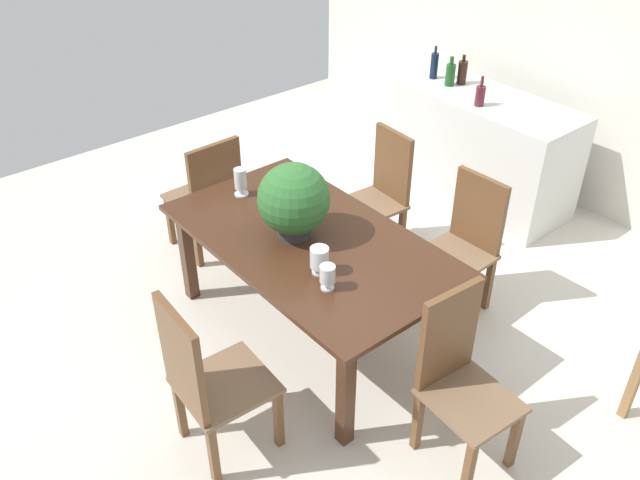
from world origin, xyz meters
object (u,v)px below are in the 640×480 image
(wine_glass, at_px, (312,183))
(wine_bottle_tall, at_px, (434,65))
(chair_far_left, at_px, (381,190))
(chair_head_end, at_px, (209,192))
(chair_far_right, at_px, (467,238))
(flower_centerpiece, at_px, (294,200))
(chair_foot_end, at_px, (458,372))
(wine_bottle_dark, at_px, (462,72))
(dining_table, at_px, (310,250))
(crystal_vase_right, at_px, (319,258))
(wine_bottle_clear, at_px, (480,95))
(crystal_vase_left, at_px, (327,275))
(chair_near_right, at_px, (204,377))
(wine_bottle_green, at_px, (450,74))
(crystal_vase_center_near, at_px, (240,180))
(kitchen_counter, at_px, (482,149))

(wine_glass, relative_size, wine_bottle_tall, 0.52)
(chair_far_left, bearing_deg, chair_head_end, -123.84)
(chair_far_right, height_order, flower_centerpiece, flower_centerpiece)
(chair_far_right, distance_m, chair_head_end, 1.94)
(chair_foot_end, distance_m, wine_bottle_dark, 3.13)
(dining_table, height_order, wine_bottle_tall, wine_bottle_tall)
(chair_far_left, xyz_separation_m, chair_head_end, (-0.80, -1.03, -0.00))
(crystal_vase_right, relative_size, wine_glass, 1.13)
(dining_table, height_order, crystal_vase_right, crystal_vase_right)
(dining_table, relative_size, wine_bottle_clear, 7.73)
(crystal_vase_left, distance_m, wine_bottle_dark, 2.87)
(chair_far_right, xyz_separation_m, wine_bottle_tall, (-1.48, 1.22, 0.52))
(chair_far_left, xyz_separation_m, wine_bottle_dark, (-0.40, 1.31, 0.50))
(wine_bottle_clear, bearing_deg, chair_near_right, -75.08)
(wine_bottle_dark, bearing_deg, wine_bottle_green, -111.65)
(crystal_vase_left, xyz_separation_m, crystal_vase_center_near, (-1.16, 0.21, 0.02))
(wine_glass, bearing_deg, chair_head_end, -158.99)
(dining_table, bearing_deg, wine_bottle_dark, 109.27)
(dining_table, xyz_separation_m, chair_far_left, (-0.42, 1.03, -0.13))
(chair_near_right, bearing_deg, wine_glass, -56.53)
(chair_far_right, relative_size, crystal_vase_right, 5.79)
(chair_foot_end, distance_m, chair_head_end, 2.44)
(chair_head_end, height_order, wine_bottle_dark, wine_bottle_dark)
(crystal_vase_left, xyz_separation_m, kitchen_counter, (-0.90, 2.51, -0.38))
(crystal_vase_right, distance_m, wine_bottle_green, 2.68)
(wine_bottle_clear, bearing_deg, wine_glass, -88.92)
(chair_far_left, distance_m, chair_head_end, 1.30)
(wine_glass, bearing_deg, chair_far_right, 41.04)
(dining_table, relative_size, wine_bottle_tall, 6.63)
(dining_table, height_order, flower_centerpiece, flower_centerpiece)
(crystal_vase_center_near, relative_size, wine_glass, 1.32)
(chair_near_right, bearing_deg, wine_bottle_green, -65.52)
(chair_near_right, height_order, crystal_vase_center_near, chair_near_right)
(chair_head_end, distance_m, wine_bottle_green, 2.31)
(kitchen_counter, distance_m, wine_bottle_green, 0.70)
(chair_near_right, relative_size, chair_far_left, 1.05)
(dining_table, bearing_deg, wine_bottle_tall, 115.27)
(flower_centerpiece, height_order, wine_bottle_dark, flower_centerpiece)
(crystal_vase_left, xyz_separation_m, crystal_vase_right, (-0.14, 0.06, 0.01))
(wine_glass, bearing_deg, wine_bottle_dark, 102.24)
(chair_near_right, height_order, crystal_vase_left, chair_near_right)
(flower_centerpiece, distance_m, wine_glass, 0.50)
(chair_head_end, bearing_deg, wine_bottle_tall, 174.48)
(flower_centerpiece, bearing_deg, crystal_vase_left, -19.01)
(wine_glass, bearing_deg, wine_bottle_green, 104.09)
(chair_far_left, relative_size, wine_bottle_clear, 4.07)
(wine_bottle_tall, bearing_deg, crystal_vase_left, -58.71)
(chair_near_right, relative_size, flower_centerpiece, 2.17)
(chair_far_left, relative_size, chair_foot_end, 0.97)
(flower_centerpiece, height_order, wine_bottle_tall, flower_centerpiece)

